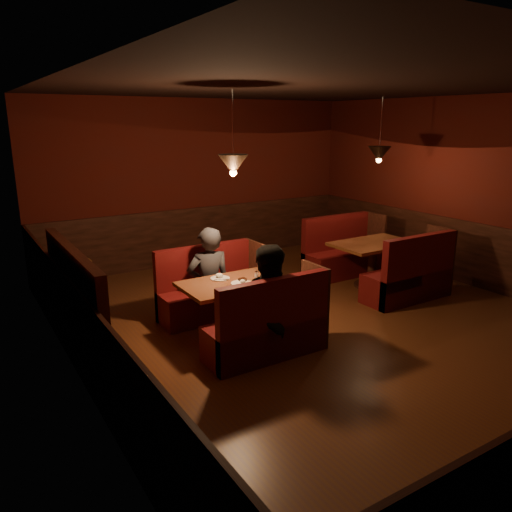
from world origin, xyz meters
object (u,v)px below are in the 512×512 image
second_bench_near (411,279)px  diner_a (209,261)px  main_bench_far (210,294)px  second_table (373,254)px  main_table (236,294)px  second_bench_far (341,256)px  diner_b (273,286)px  main_bench_near (269,331)px

second_bench_near → diner_a: diner_a is taller
main_bench_far → diner_a: 0.52m
main_bench_far → second_table: 2.72m
main_table → second_bench_near: size_ratio=0.91×
main_table → second_bench_far: 3.01m
main_table → main_bench_far: 0.75m
second_bench_far → second_bench_near: bearing=-90.0°
second_bench_near → diner_b: bearing=-171.2°
second_bench_near → diner_b: (-2.67, -0.41, 0.49)m
diner_a → diner_b: diner_b is taller
main_bench_near → diner_a: bearing=93.4°
main_table → second_table: bearing=9.8°
main_table → diner_b: size_ratio=0.78×
main_table → main_bench_near: 0.75m
diner_a → main_table: bearing=105.1°
main_bench_near → second_table: 2.96m
main_table → second_table: (2.71, 0.47, 0.01)m
second_bench_near → diner_a: bearing=162.8°
main_table → second_bench_far: bearing=24.0°
second_bench_far → diner_a: 2.91m
main_bench_far → diner_b: 1.50m
diner_a → diner_b: 1.29m
diner_a → diner_b: bearing=104.9°
main_bench_far → second_bench_near: second_bench_near is taller
main_table → diner_a: size_ratio=0.79×
second_bench_near → diner_a: size_ratio=0.88×
main_bench_far → main_bench_near: bearing=-90.0°
second_table → second_bench_far: bearing=87.8°
main_bench_far → diner_b: size_ratio=0.86×
second_table → diner_b: bearing=-156.2°
main_bench_far → second_bench_far: (2.73, 0.50, 0.02)m
second_table → diner_a: size_ratio=0.79×
main_bench_far → second_bench_near: bearing=-20.1°
second_bench_far → main_table: bearing=-156.0°
main_bench_near → diner_b: size_ratio=0.86×
main_table → second_table: main_table is taller
main_bench_near → second_bench_near: second_bench_near is taller
diner_a → second_bench_far: bearing=-158.2°
main_bench_near → diner_a: size_ratio=0.87×
main_bench_far → second_table: bearing=-5.3°
second_table → second_bench_near: (0.03, -0.75, -0.21)m
main_bench_near → second_bench_near: bearing=9.0°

